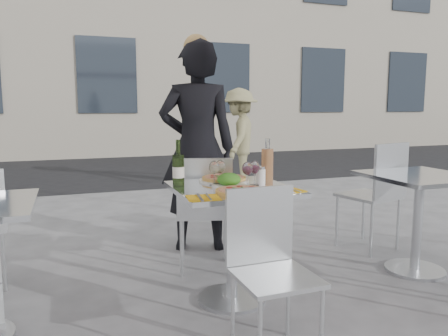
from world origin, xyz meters
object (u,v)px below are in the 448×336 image
object	(u,v)px
wineglass_red_b	(254,168)
napkin_right	(287,190)
salad_plate	(229,181)
side_table_right	(419,202)
woman_diner	(197,147)
pedestrian_b	(239,138)
wineglass_red_a	(247,170)
napkin_left	(203,198)
wineglass_white_a	(214,168)
chair_far	(204,205)
wineglass_white_b	(220,167)
side_chair_rfar	(378,187)
sugar_shaker	(261,175)
carafe	(267,164)
main_table	(232,219)
pizza_near	(242,191)
wine_bottle	(178,168)
chair_near	(268,256)
pizza_far	(224,179)

from	to	relation	value
wineglass_red_b	napkin_right	size ratio (longest dim) A/B	0.76
salad_plate	side_table_right	bearing A→B (deg)	-0.91
woman_diner	pedestrian_b	bearing A→B (deg)	-102.82
wineglass_red_b	napkin_right	bearing A→B (deg)	-64.71
wineglass_red_a	napkin_left	size ratio (longest dim) A/B	0.77
wineglass_white_a	wineglass_red_a	distance (m)	0.22
napkin_left	wineglass_red_b	bearing A→B (deg)	40.85
chair_far	pedestrian_b	bearing A→B (deg)	-99.68
wineglass_white_a	wineglass_red_a	size ratio (longest dim) A/B	1.00
wineglass_white_b	wineglass_red_b	distance (m)	0.22
woman_diner	wineglass_red_b	world-z (taller)	woman_diner
side_chair_rfar	sugar_shaker	distance (m)	1.38
salad_plate	sugar_shaker	distance (m)	0.26
carafe	main_table	bearing A→B (deg)	-157.67
woman_diner	wineglass_red_a	world-z (taller)	woman_diner
wineglass_red_a	wineglass_white_a	bearing A→B (deg)	145.67
pizza_near	wineglass_white_b	xyz separation A→B (m)	(-0.02, 0.32, 0.10)
side_chair_rfar	woman_diner	size ratio (longest dim) A/B	0.53
pedestrian_b	carafe	size ratio (longest dim) A/B	5.30
chair_far	pizza_near	bearing A→B (deg)	106.71
chair_far	wine_bottle	world-z (taller)	wine_bottle
pizza_near	salad_plate	distance (m)	0.22
main_table	napkin_left	distance (m)	0.43
wine_bottle	salad_plate	bearing A→B (deg)	-20.94
pedestrian_b	wineglass_white_b	bearing A→B (deg)	6.99
side_table_right	wine_bottle	bearing A→B (deg)	175.63
chair_far	wineglass_red_a	world-z (taller)	wineglass_red_a
wine_bottle	wineglass_white_a	xyz separation A→B (m)	(0.22, -0.04, -0.00)
sugar_shaker	side_chair_rfar	bearing A→B (deg)	17.53
chair_far	sugar_shaker	size ratio (longest dim) A/B	8.29
chair_near	sugar_shaker	world-z (taller)	sugar_shaker
salad_plate	napkin_right	size ratio (longest dim) A/B	1.06
chair_far	pizza_far	bearing A→B (deg)	114.02
chair_near	wineglass_white_b	xyz separation A→B (m)	(-0.00, 0.72, 0.36)
chair_near	pizza_near	xyz separation A→B (m)	(0.02, 0.40, 0.26)
pedestrian_b	napkin_right	distance (m)	4.26
pizza_far	sugar_shaker	size ratio (longest dim) A/B	3.15
woman_diner	napkin_right	xyz separation A→B (m)	(0.17, -1.32, -0.15)
side_chair_rfar	napkin_left	world-z (taller)	side_chair_rfar
pedestrian_b	sugar_shaker	size ratio (longest dim) A/B	14.37
pizza_near	wineglass_white_b	world-z (taller)	wineglass_white_b
pizza_near	wineglass_red_a	world-z (taller)	wineglass_red_a
main_table	sugar_shaker	xyz separation A→B (m)	(0.24, 0.09, 0.26)
salad_plate	wineglass_red_b	distance (m)	0.18
wineglass_red_b	main_table	bearing A→B (deg)	-176.28
side_table_right	carafe	world-z (taller)	carafe
pizza_far	salad_plate	distance (m)	0.20
chair_far	wine_bottle	xyz separation A→B (m)	(-0.29, -0.39, 0.34)
sugar_shaker	napkin_left	world-z (taller)	sugar_shaker
side_chair_rfar	wineglass_white_b	bearing A→B (deg)	-1.28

